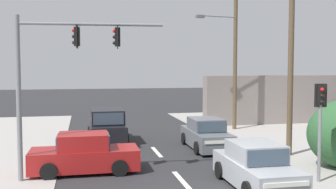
% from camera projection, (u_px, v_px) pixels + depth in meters
% --- Properties ---
extents(lane_dash_mid, '(0.20, 2.40, 0.01)m').
position_uv_depth(lane_dash_mid, '(181.00, 180.00, 14.43)').
color(lane_dash_mid, silver).
rests_on(lane_dash_mid, ground).
extents(lane_dash_far, '(0.20, 2.40, 0.01)m').
position_uv_depth(lane_dash_far, '(157.00, 152.00, 19.30)').
color(lane_dash_far, silver).
rests_on(lane_dash_far, ground).
extents(utility_pole_midground_right, '(1.80, 0.26, 10.38)m').
position_uv_depth(utility_pole_midground_right, '(291.00, 40.00, 18.18)').
color(utility_pole_midground_right, brown).
rests_on(utility_pole_midground_right, ground).
extents(utility_pole_background_right, '(3.77, 0.68, 10.41)m').
position_uv_depth(utility_pole_background_right, '(234.00, 46.00, 26.11)').
color(utility_pole_background_right, brown).
rests_on(utility_pole_background_right, ground).
extents(traffic_signal_mast, '(5.28, 0.61, 6.00)m').
position_uv_depth(traffic_signal_mast, '(55.00, 67.00, 14.16)').
color(traffic_signal_mast, slate).
rests_on(traffic_signal_mast, ground).
extents(pedestal_signal_right_kerb, '(0.44, 0.31, 3.56)m').
position_uv_depth(pedestal_signal_right_kerb, '(320.00, 116.00, 14.01)').
color(pedestal_signal_right_kerb, slate).
rests_on(pedestal_signal_right_kerb, ground).
extents(shopfront_wall_far, '(12.00, 1.00, 3.60)m').
position_uv_depth(shopfront_wall_far, '(282.00, 99.00, 29.31)').
color(shopfront_wall_far, gray).
rests_on(shopfront_wall_far, ground).
extents(suv_kerbside_parked, '(2.06, 4.54, 1.90)m').
position_uv_depth(suv_kerbside_parked, '(107.00, 127.00, 21.67)').
color(suv_kerbside_parked, black).
rests_on(suv_kerbside_parked, ground).
extents(sedan_oncoming_near, '(1.91, 4.25, 1.56)m').
position_uv_depth(sedan_oncoming_near, '(256.00, 167.00, 13.49)').
color(sedan_oncoming_near, '#A3A8AD').
rests_on(sedan_oncoming_near, ground).
extents(sedan_crossing_left, '(4.25, 1.90, 1.56)m').
position_uv_depth(sedan_crossing_left, '(84.00, 155.00, 15.46)').
color(sedan_crossing_left, maroon).
rests_on(sedan_crossing_left, ground).
extents(sedan_oncoming_mid, '(1.92, 4.26, 1.56)m').
position_uv_depth(sedan_oncoming_mid, '(206.00, 135.00, 20.10)').
color(sedan_oncoming_mid, slate).
rests_on(sedan_oncoming_mid, ground).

